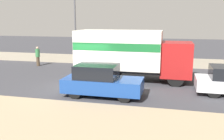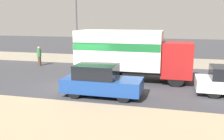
{
  "view_description": "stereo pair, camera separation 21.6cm",
  "coord_description": "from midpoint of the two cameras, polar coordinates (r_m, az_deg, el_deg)",
  "views": [
    {
      "loc": [
        5.01,
        -13.34,
        3.99
      ],
      "look_at": [
        1.62,
        0.71,
        1.03
      ],
      "focal_mm": 40.0,
      "sensor_mm": 36.0,
      "label": 1
    },
    {
      "loc": [
        5.22,
        -13.28,
        3.99
      ],
      "look_at": [
        1.62,
        0.71,
        1.03
      ],
      "focal_mm": 40.0,
      "sensor_mm": 36.0,
      "label": 2
    }
  ],
  "objects": [
    {
      "name": "car_hatchback",
      "position": [
        13.07,
        -2.98,
        -2.51
      ],
      "size": [
        4.12,
        1.78,
        1.67
      ],
      "color": "navy",
      "rests_on": "ground_plane"
    },
    {
      "name": "ground_plane",
      "position": [
        14.81,
        -7.19,
        -4.15
      ],
      "size": [
        80.0,
        80.0,
        0.0
      ],
      "primitive_type": "plane",
      "color": "#38383D"
    },
    {
      "name": "stone_wall_backdrop",
      "position": [
        22.17,
        0.05,
        2.22
      ],
      "size": [
        60.0,
        0.35,
        0.78
      ],
      "color": "gray",
      "rests_on": "ground_plane"
    },
    {
      "name": "street_lamp",
      "position": [
        21.96,
        -8.71,
        10.92
      ],
      "size": [
        0.56,
        0.28,
        6.49
      ],
      "color": "#4C4C51",
      "rests_on": "ground_plane"
    },
    {
      "name": "pedestrian",
      "position": [
        22.49,
        -16.88,
        3.09
      ],
      "size": [
        0.36,
        0.36,
        1.67
      ],
      "color": "#473828",
      "rests_on": "ground_plane"
    },
    {
      "name": "box_truck",
      "position": [
        16.29,
        3.37,
        4.21
      ],
      "size": [
        7.34,
        2.58,
        3.27
      ],
      "color": "maroon",
      "rests_on": "ground_plane"
    },
    {
      "name": "dirt_shoulder_foreground",
      "position": [
        10.2,
        -18.24,
        -11.94
      ],
      "size": [
        60.0,
        5.93,
        0.04
      ],
      "color": "#9E896B",
      "rests_on": "ground_plane"
    }
  ]
}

